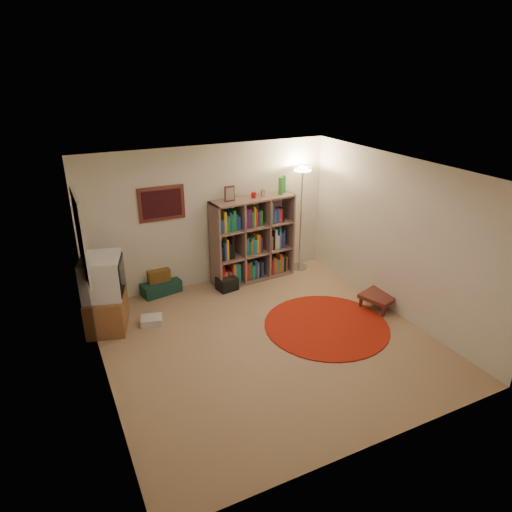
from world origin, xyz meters
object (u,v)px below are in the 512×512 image
Objects in this scene: tv_stand at (105,294)px; side_table at (379,297)px; floor_lamp at (302,185)px; floor_fan at (279,259)px; bookshelf at (252,241)px; suitcase at (160,286)px.

side_table is (4.13, -1.33, -0.36)m from tv_stand.
floor_lamp reaches higher than floor_fan.
bookshelf is 2.78m from tv_stand.
suitcase is (-2.38, 0.04, -0.10)m from floor_fan.
bookshelf reaches higher than tv_stand.
floor_lamp reaches higher than bookshelf.
floor_lamp is 1.52m from floor_fan.
floor_fan is 0.63× the size of side_table.
suitcase is 3.78m from side_table.
suitcase is at bearing 176.32° from floor_lamp.
side_table is (0.74, -2.09, -0.01)m from floor_fan.
floor_fan is 2.21m from side_table.
floor_fan reaches higher than suitcase.
bookshelf is at bearing -178.93° from floor_lamp.
bookshelf reaches higher than suitcase.
bookshelf is 2.52× the size of suitcase.
floor_fan is 0.36× the size of tv_stand.
side_table reaches higher than suitcase.
floor_lamp is at bearing -14.60° from suitcase.
floor_fan is (-0.37, 0.14, -1.47)m from floor_lamp.
bookshelf reaches higher than floor_fan.
bookshelf is at bearing -161.76° from floor_fan.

